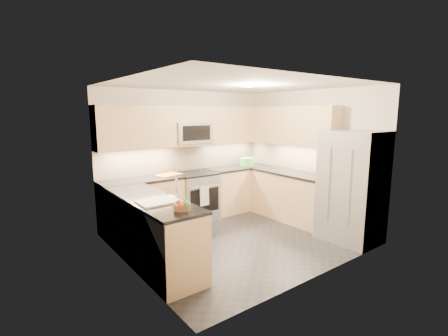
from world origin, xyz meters
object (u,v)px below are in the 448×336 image
cutting_board (169,175)px  fruit_basket (182,207)px  microwave (191,133)px  utensil_bowl (247,162)px  gas_range (196,197)px  refrigerator (352,187)px

cutting_board → fruit_basket: (-0.90, -2.07, 0.03)m
microwave → utensil_bowl: size_ratio=2.54×
gas_range → microwave: (0.00, 0.12, 1.24)m
refrigerator → cutting_board: bearing=128.5°
utensil_bowl → cutting_board: 1.86m
cutting_board → utensil_bowl: bearing=-2.2°
refrigerator → utensil_bowl: (-0.12, 2.42, 0.13)m
gas_range → refrigerator: (1.45, -2.43, 0.45)m
utensil_bowl → cutting_board: (-1.86, 0.07, -0.08)m
gas_range → utensil_bowl: 1.45m
gas_range → refrigerator: bearing=-59.1°
utensil_bowl → cutting_board: bearing=177.8°
utensil_bowl → fruit_basket: bearing=-144.1°
cutting_board → refrigerator: bearing=-51.5°
utensil_bowl → gas_range: bearing=179.9°
fruit_basket → gas_range: bearing=54.4°
refrigerator → utensil_bowl: size_ratio=6.03×
utensil_bowl → cutting_board: utensil_bowl is taller
microwave → fruit_basket: bearing=-123.9°
microwave → fruit_basket: microwave is taller
gas_range → cutting_board: (-0.53, 0.07, 0.49)m
gas_range → refrigerator: refrigerator is taller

